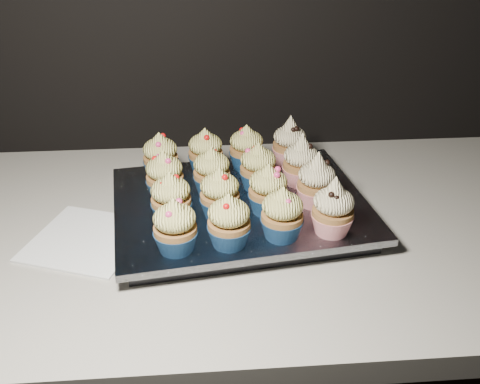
% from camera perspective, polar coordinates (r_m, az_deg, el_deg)
% --- Properties ---
extents(worktop, '(2.44, 0.64, 0.04)m').
position_cam_1_polar(worktop, '(0.91, -8.00, -4.36)').
color(worktop, beige).
rests_on(worktop, cabinet).
extents(napkin, '(0.21, 0.21, 0.00)m').
position_cam_1_polar(napkin, '(0.88, -16.06, -4.90)').
color(napkin, white).
rests_on(napkin, worktop).
extents(baking_tray, '(0.41, 0.34, 0.02)m').
position_cam_1_polar(baking_tray, '(0.90, -0.00, -2.16)').
color(baking_tray, black).
rests_on(baking_tray, worktop).
extents(foil_lining, '(0.45, 0.37, 0.01)m').
position_cam_1_polar(foil_lining, '(0.89, -0.00, -1.23)').
color(foil_lining, silver).
rests_on(foil_lining, baking_tray).
extents(cupcake_0, '(0.06, 0.06, 0.08)m').
position_cam_1_polar(cupcake_0, '(0.75, -6.94, -3.75)').
color(cupcake_0, navy).
rests_on(cupcake_0, foil_lining).
extents(cupcake_1, '(0.06, 0.06, 0.08)m').
position_cam_1_polar(cupcake_1, '(0.76, -1.18, -3.21)').
color(cupcake_1, navy).
rests_on(cupcake_1, foil_lining).
extents(cupcake_2, '(0.06, 0.06, 0.08)m').
position_cam_1_polar(cupcake_2, '(0.78, 4.53, -2.43)').
color(cupcake_2, navy).
rests_on(cupcake_2, foil_lining).
extents(cupcake_3, '(0.06, 0.06, 0.10)m').
position_cam_1_polar(cupcake_3, '(0.80, 9.90, -1.80)').
color(cupcake_3, red).
rests_on(cupcake_3, foil_lining).
extents(cupcake_4, '(0.06, 0.06, 0.08)m').
position_cam_1_polar(cupcake_4, '(0.82, -7.37, -0.73)').
color(cupcake_4, navy).
rests_on(cupcake_4, foil_lining).
extents(cupcake_5, '(0.06, 0.06, 0.08)m').
position_cam_1_polar(cupcake_5, '(0.83, -2.17, -0.27)').
color(cupcake_5, navy).
rests_on(cupcake_5, foil_lining).
extents(cupcake_6, '(0.06, 0.06, 0.08)m').
position_cam_1_polar(cupcake_6, '(0.84, 3.02, 0.17)').
color(cupcake_6, navy).
rests_on(cupcake_6, foil_lining).
extents(cupcake_7, '(0.06, 0.06, 0.10)m').
position_cam_1_polar(cupcake_7, '(0.87, 8.16, 1.03)').
color(cupcake_7, red).
rests_on(cupcake_7, foil_lining).
extents(cupcake_8, '(0.06, 0.06, 0.08)m').
position_cam_1_polar(cupcake_8, '(0.89, -8.03, 1.68)').
color(cupcake_8, navy).
rests_on(cupcake_8, foil_lining).
extents(cupcake_9, '(0.06, 0.06, 0.08)m').
position_cam_1_polar(cupcake_9, '(0.89, -3.03, 2.13)').
color(cupcake_9, navy).
rests_on(cupcake_9, foil_lining).
extents(cupcake_10, '(0.06, 0.06, 0.08)m').
position_cam_1_polar(cupcake_10, '(0.91, 1.95, 2.60)').
color(cupcake_10, navy).
rests_on(cupcake_10, foil_lining).
extents(cupcake_11, '(0.06, 0.06, 0.10)m').
position_cam_1_polar(cupcake_11, '(0.93, 6.51, 3.16)').
color(cupcake_11, red).
rests_on(cupcake_11, foil_lining).
extents(cupcake_12, '(0.06, 0.06, 0.08)m').
position_cam_1_polar(cupcake_12, '(0.95, -8.47, 3.73)').
color(cupcake_12, navy).
rests_on(cupcake_12, foil_lining).
extents(cupcake_13, '(0.06, 0.06, 0.08)m').
position_cam_1_polar(cupcake_13, '(0.96, -3.69, 4.27)').
color(cupcake_13, navy).
rests_on(cupcake_13, foil_lining).
extents(cupcake_14, '(0.06, 0.06, 0.08)m').
position_cam_1_polar(cupcake_14, '(0.98, 0.69, 4.66)').
color(cupcake_14, navy).
rests_on(cupcake_14, foil_lining).
extents(cupcake_15, '(0.06, 0.06, 0.10)m').
position_cam_1_polar(cupcake_15, '(1.00, 5.31, 5.21)').
color(cupcake_15, red).
rests_on(cupcake_15, foil_lining).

